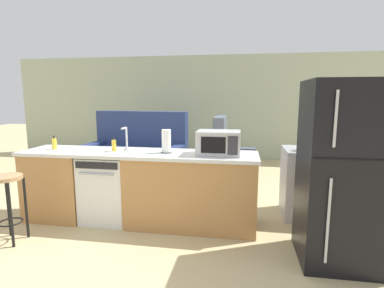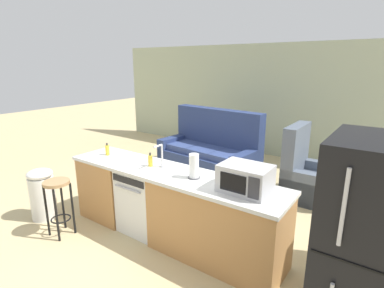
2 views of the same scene
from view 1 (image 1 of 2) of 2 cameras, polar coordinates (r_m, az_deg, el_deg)
ground_plane at (r=4.06m, az=-12.04°, el=-14.00°), size 24.00×24.00×0.00m
wall_back at (r=7.75m, az=1.29°, el=6.99°), size 10.00×0.06×2.60m
kitchen_counter at (r=3.83m, az=-8.88°, el=-8.61°), size 2.94×0.66×0.90m
dishwasher at (r=4.01m, az=-15.60°, el=-8.03°), size 0.58×0.61×0.84m
stove_range at (r=4.27m, az=22.00°, el=-6.90°), size 0.76×0.68×0.90m
refrigerator at (r=3.14m, az=26.68°, el=-5.05°), size 0.72×0.73×1.73m
microwave at (r=3.51m, az=5.08°, el=0.24°), size 0.50×0.37×0.28m
sink_faucet at (r=3.84m, az=-12.42°, el=0.69°), size 0.07×0.18×0.30m
paper_towel_roll at (r=3.62m, az=-4.90°, el=0.47°), size 0.14×0.14×0.28m
soap_bottle at (r=3.86m, az=-14.63°, el=-0.22°), size 0.06×0.06×0.18m
dish_soap_bottle at (r=4.26m, az=-24.75°, el=0.08°), size 0.06×0.06×0.18m
kettle at (r=4.00m, az=20.51°, el=-0.00°), size 0.21×0.17×0.19m
bar_stool at (r=3.81m, az=-31.66°, el=-8.16°), size 0.32×0.32×0.74m
couch at (r=6.32m, az=-10.31°, el=-1.89°), size 2.08×1.09×1.27m
armchair at (r=5.83m, az=7.24°, el=-3.18°), size 0.80×0.85×1.20m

